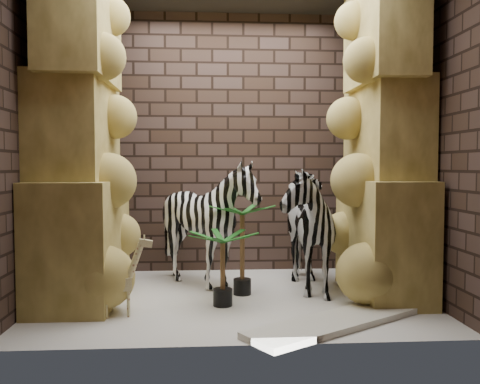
{
  "coord_description": "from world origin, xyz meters",
  "views": [
    {
      "loc": [
        -0.24,
        -4.61,
        1.23
      ],
      "look_at": [
        0.07,
        0.15,
        0.98
      ],
      "focal_mm": 37.4,
      "sensor_mm": 36.0,
      "label": 1
    }
  ],
  "objects": [
    {
      "name": "zebra_right",
      "position": [
        0.66,
        0.28,
        0.72
      ],
      "size": [
        0.72,
        1.24,
        1.43
      ],
      "primitive_type": "imported",
      "rotation": [
        0.0,
        0.0,
        0.06
      ],
      "color": "white",
      "rests_on": "floor"
    },
    {
      "name": "palm_front",
      "position": [
        0.09,
        0.12,
        0.44
      ],
      "size": [
        0.36,
        0.36,
        0.88
      ],
      "primitive_type": null,
      "color": "#15480F",
      "rests_on": "floor"
    },
    {
      "name": "wall_left",
      "position": [
        -1.75,
        0.0,
        1.5
      ],
      "size": [
        0.0,
        3.0,
        3.0
      ],
      "primitive_type": "plane",
      "rotation": [
        1.57,
        0.0,
        1.57
      ],
      "color": "#2E1F17",
      "rests_on": "ground"
    },
    {
      "name": "surfboard",
      "position": [
        0.77,
        -0.85,
        0.03
      ],
      "size": [
        1.61,
        1.22,
        0.05
      ],
      "primitive_type": "cube",
      "rotation": [
        0.0,
        0.0,
        0.56
      ],
      "color": "silver",
      "rests_on": "floor"
    },
    {
      "name": "rock_pillar_right",
      "position": [
        1.42,
        0.0,
        1.5
      ],
      "size": [
        0.58,
        1.25,
        3.0
      ],
      "primitive_type": null,
      "color": "#D7BF68",
      "rests_on": "floor"
    },
    {
      "name": "wall_right",
      "position": [
        1.75,
        0.0,
        1.5
      ],
      "size": [
        0.0,
        3.0,
        3.0
      ],
      "primitive_type": "plane",
      "rotation": [
        1.57,
        0.0,
        -1.57
      ],
      "color": "#2E1F17",
      "rests_on": "ground"
    },
    {
      "name": "floor",
      "position": [
        0.0,
        0.0,
        0.0
      ],
      "size": [
        3.5,
        3.5,
        0.0
      ],
      "primitive_type": "plane",
      "color": "beige",
      "rests_on": "ground"
    },
    {
      "name": "rock_pillar_left",
      "position": [
        -1.4,
        0.0,
        1.5
      ],
      "size": [
        0.68,
        1.3,
        3.0
      ],
      "primitive_type": null,
      "color": "#D7BF68",
      "rests_on": "floor"
    },
    {
      "name": "palm_back",
      "position": [
        -0.11,
        -0.26,
        0.34
      ],
      "size": [
        0.36,
        0.36,
        0.67
      ],
      "primitive_type": null,
      "color": "#15480F",
      "rests_on": "floor"
    },
    {
      "name": "giraffe_toy",
      "position": [
        -0.98,
        -0.52,
        0.34
      ],
      "size": [
        0.37,
        0.18,
        0.68
      ],
      "primitive_type": null,
      "rotation": [
        0.0,
        0.0,
        0.18
      ],
      "color": "beige",
      "rests_on": "floor"
    },
    {
      "name": "wall_back",
      "position": [
        0.0,
        1.25,
        1.5
      ],
      "size": [
        3.5,
        0.0,
        3.5
      ],
      "primitive_type": "plane",
      "rotation": [
        1.57,
        0.0,
        0.0
      ],
      "color": "#2E1F17",
      "rests_on": "ground"
    },
    {
      "name": "wall_front",
      "position": [
        0.0,
        -1.25,
        1.5
      ],
      "size": [
        3.5,
        0.0,
        3.5
      ],
      "primitive_type": "plane",
      "rotation": [
        -1.57,
        0.0,
        0.0
      ],
      "color": "#2E1F17",
      "rests_on": "ground"
    },
    {
      "name": "zebra_left",
      "position": [
        -0.23,
        0.42,
        0.58
      ],
      "size": [
        1.1,
        1.33,
        1.16
      ],
      "primitive_type": "imported",
      "rotation": [
        0.0,
        0.0,
        -0.05
      ],
      "color": "white",
      "rests_on": "floor"
    }
  ]
}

